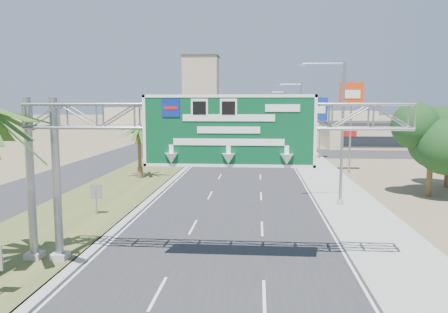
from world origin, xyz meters
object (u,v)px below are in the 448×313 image
pole_sign_red_near (351,100)px  pole_sign_red_far (301,108)px  store_building (380,135)px  car_far (230,133)px  car_mid_lane (256,146)px  pole_sign_blue (320,112)px  car_left_lane (212,154)px  car_right_lane (280,141)px  signal_mast (277,117)px  sign_gantry (193,129)px

pole_sign_red_near → pole_sign_red_far: size_ratio=1.14×
store_building → pole_sign_red_far: size_ratio=2.14×
car_far → pole_sign_red_far: bearing=-65.6°
car_mid_lane → pole_sign_blue: bearing=-43.1°
store_building → pole_sign_red_far: bearing=175.9°
car_left_lane → car_right_lane: (9.70, 19.71, 0.03)m
store_building → car_mid_lane: size_ratio=3.65×
pole_sign_blue → pole_sign_red_far: bearing=92.3°
signal_mast → pole_sign_red_far: 6.57m
pole_sign_blue → pole_sign_red_near: bearing=-82.4°
car_mid_lane → car_right_lane: 9.78m
pole_sign_blue → pole_sign_red_far: 18.11m
sign_gantry → pole_sign_red_near: pole_sign_red_near is taller
car_right_lane → pole_sign_blue: bearing=-71.7°
signal_mast → pole_sign_blue: (4.54, -23.13, 1.31)m
sign_gantry → car_far: (-3.62, 81.72, -5.31)m
pole_sign_red_near → store_building: bearing=69.4°
store_building → signal_mast: bearing=160.5°
car_right_lane → pole_sign_red_near: 31.30m
car_far → pole_sign_blue: bearing=-76.0°
pole_sign_red_far → car_mid_lane: bearing=-131.6°
signal_mast → car_left_lane: signal_mast is taller
sign_gantry → signal_mast: signal_mast is taller
sign_gantry → pole_sign_red_far: 57.90m
signal_mast → car_left_lane: (-9.39, -24.25, -4.11)m
signal_mast → pole_sign_red_near: size_ratio=1.08×
store_building → car_mid_lane: 21.86m
car_left_lane → store_building: bearing=27.2°
pole_sign_red_near → pole_sign_red_far: bearing=94.3°
car_left_lane → pole_sign_blue: bearing=-3.1°
sign_gantry → car_mid_lane: sign_gantry is taller
store_building → car_far: 37.03m
car_far → sign_gantry: bearing=-92.1°
car_mid_lane → pole_sign_red_near: size_ratio=0.52×
signal_mast → car_mid_lane: bearing=-105.2°
pole_sign_red_near → pole_sign_blue: size_ratio=1.16×
store_building → pole_sign_blue: 21.51m
pole_sign_red_far → car_far: bearing=119.0°
car_mid_lane → pole_sign_blue: (8.21, -9.65, 5.35)m
sign_gantry → car_left_lane: size_ratio=3.83×
pole_sign_blue → pole_sign_red_far: pole_sign_red_far is taller
sign_gantry → store_building: 60.77m
pole_sign_red_near → pole_sign_red_far: (-2.24, 29.51, -0.93)m
signal_mast → car_mid_lane: 14.54m
car_mid_lane → car_far: bearing=107.0°
pole_sign_red_far → sign_gantry: bearing=-100.0°
signal_mast → pole_sign_blue: 23.60m
signal_mast → car_right_lane: bearing=-86.2°
sign_gantry → store_building: (23.06, 56.07, -4.06)m
car_left_lane → pole_sign_red_near: (15.46, -10.29, 6.82)m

